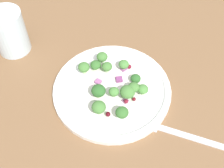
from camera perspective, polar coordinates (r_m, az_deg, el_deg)
The scene contains 28 objects.
ground_plane at distance 61.65cm, azimuth -1.91°, elevation -2.11°, with size 180.00×180.00×2.00cm, color brown.
plate at distance 60.13cm, azimuth -0.00°, elevation -1.05°, with size 23.99×23.99×1.70cm.
dressing_pool at distance 59.78cm, azimuth -0.00°, elevation -0.80°, with size 13.91×13.91×0.20cm, color white.
broccoli_floret_0 at distance 54.88cm, azimuth -2.57°, elevation -4.53°, with size 2.70×2.70×2.73cm.
broccoli_floret_1 at distance 57.06cm, azimuth 3.00°, elevation -1.56°, with size 2.95×2.95×2.98cm.
broccoli_floret_2 at distance 61.16cm, azimuth -5.45°, elevation 3.22°, with size 2.41×2.41×2.44cm.
broccoli_floret_3 at distance 58.12cm, azimuth 5.97°, elevation -1.02°, with size 2.15×2.15×2.18cm.
broccoli_floret_4 at distance 56.94cm, azimuth -2.62°, elevation -1.34°, with size 2.79×2.79×2.82cm.
broccoli_floret_5 at distance 57.00cm, azimuth 0.37°, elevation -1.52°, with size 2.05×2.05×2.07cm.
broccoli_floret_6 at distance 62.46cm, azimuth -1.93°, elevation 5.23°, with size 2.34×2.34×2.37cm.
broccoli_floret_7 at distance 54.49cm, azimuth 1.79°, elevation -5.62°, with size 2.46×2.46×2.49cm.
broccoli_floret_8 at distance 57.59cm, azimuth 4.23°, elevation -0.65°, with size 2.22×2.22×2.25cm.
broccoli_floret_9 at distance 61.61cm, azimuth 2.28°, elevation 3.78°, with size 2.16×2.16×2.19cm.
broccoli_floret_10 at distance 59.95cm, azimuth 4.58°, elevation 1.03°, with size 2.06×2.06×2.09cm.
broccoli_floret_11 at distance 61.19cm, azimuth -0.97°, elevation 3.35°, with size 2.15×2.15×2.17cm.
broccoli_floret_12 at distance 61.98cm, azimuth -3.17°, elevation 3.66°, with size 2.25×2.25×2.28cm.
cranberry_0 at distance 56.24cm, azimuth -2.87°, elevation -4.53°, with size 0.96×0.96×0.96cm, color maroon.
cranberry_1 at distance 55.44cm, azimuth -0.77°, elevation -5.85°, with size 0.92×0.92×0.92cm, color #4C0A14.
cranberry_2 at distance 59.81cm, azimuth -1.86°, elevation -0.20°, with size 0.75×0.75×0.75cm, color #4C0A14.
cranberry_3 at distance 57.80cm, azimuth 4.26°, elevation -2.92°, with size 0.75×0.75×0.75cm, color maroon.
cranberry_4 at distance 57.13cm, azimuth 2.73°, elevation -3.36°, with size 0.84×0.84×0.84cm, color maroon.
cranberry_5 at distance 62.73cm, azimuth 3.35°, elevation 3.37°, with size 0.93×0.93×0.93cm, color maroon.
onion_bit_0 at distance 62.56cm, azimuth 2.29°, elevation 2.94°, with size 1.38×1.05×0.39cm, color #A35B93.
onion_bit_1 at distance 60.20cm, azimuth -2.77°, elevation 0.42°, with size 1.16×1.15×0.49cm, color #A35B93.
onion_bit_2 at distance 60.88cm, azimuth 1.17°, elevation 1.19°, with size 1.34×1.29×0.57cm, color #843D75.
onion_bit_3 at distance 57.79cm, azimuth 2.58°, elevation -3.27°, with size 1.02×1.04×0.37cm, color #A35B93.
fork at distance 57.06cm, azimuth 13.32°, elevation -9.38°, with size 15.33×13.43×0.50cm.
water_glass at distance 68.84cm, azimuth -19.17°, elevation 9.47°, with size 7.25×7.25×10.13cm, color silver.
Camera 1 is at (31.34, -15.61, 49.74)cm, focal length 47.39 mm.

